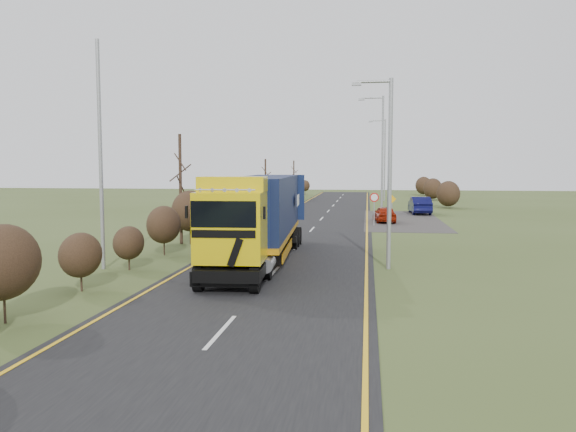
% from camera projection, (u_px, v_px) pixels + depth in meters
% --- Properties ---
extents(ground, '(160.00, 160.00, 0.00)m').
position_uv_depth(ground, '(287.00, 258.00, 26.28)').
color(ground, '#3E4D21').
rests_on(ground, ground).
extents(road, '(8.00, 120.00, 0.02)m').
position_uv_depth(road, '(309.00, 233.00, 36.14)').
color(road, black).
rests_on(road, ground).
extents(layby, '(6.00, 18.00, 0.02)m').
position_uv_depth(layby, '(402.00, 220.00, 45.09)').
color(layby, '#33302D').
rests_on(layby, ground).
extents(lane_markings, '(7.52, 116.00, 0.01)m').
position_uv_depth(lane_markings, '(309.00, 233.00, 35.84)').
color(lane_markings, gold).
rests_on(lane_markings, road).
extents(hedgerow, '(2.24, 102.04, 6.05)m').
position_uv_depth(hedgerow, '(209.00, 210.00, 34.76)').
color(hedgerow, black).
rests_on(hedgerow, ground).
extents(lorry, '(3.04, 14.17, 3.92)m').
position_uv_depth(lorry, '(262.00, 212.00, 25.13)').
color(lorry, black).
rests_on(lorry, ground).
extents(car_red_hatchback, '(1.87, 3.82, 1.25)m').
position_uv_depth(car_red_hatchback, '(385.00, 214.00, 43.14)').
color(car_red_hatchback, maroon).
rests_on(car_red_hatchback, ground).
extents(car_blue_sedan, '(1.85, 4.81, 1.56)m').
position_uv_depth(car_blue_sedan, '(420.00, 205.00, 50.79)').
color(car_blue_sedan, '#0A0B38').
rests_on(car_blue_sedan, ground).
extents(streetlight_near, '(1.68, 0.18, 7.86)m').
position_uv_depth(streetlight_near, '(388.00, 166.00, 23.08)').
color(streetlight_near, '#939598').
rests_on(streetlight_near, ground).
extents(streetlight_mid, '(2.18, 0.21, 10.30)m').
position_uv_depth(streetlight_mid, '(381.00, 150.00, 48.14)').
color(streetlight_mid, '#939598').
rests_on(streetlight_mid, ground).
extents(streetlight_far, '(2.15, 0.20, 10.17)m').
position_uv_depth(streetlight_far, '(384.00, 156.00, 70.03)').
color(streetlight_far, '#939598').
rests_on(streetlight_far, ground).
extents(left_pole, '(0.16, 0.16, 9.41)m').
position_uv_depth(left_pole, '(100.00, 156.00, 23.05)').
color(left_pole, '#939598').
rests_on(left_pole, ground).
extents(speed_sign, '(0.66, 0.10, 2.39)m').
position_uv_depth(speed_sign, '(374.00, 203.00, 40.56)').
color(speed_sign, '#939598').
rests_on(speed_sign, ground).
extents(warning_board, '(0.71, 0.11, 1.85)m').
position_uv_depth(warning_board, '(392.00, 203.00, 48.19)').
color(warning_board, '#939598').
rests_on(warning_board, ground).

